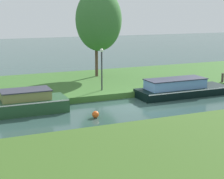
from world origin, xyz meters
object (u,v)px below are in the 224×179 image
channel_buoy (95,114)px  forest_narrowboat (27,103)px  willow_tree_left (99,20)px  lamp_post (102,64)px  mooring_post_near (222,78)px  black_barge (180,89)px

channel_buoy → forest_narrowboat: bearing=141.1°
willow_tree_left → channel_buoy: (-3.97, -9.65, -4.91)m
channel_buoy → willow_tree_left: bearing=67.6°
lamp_post → mooring_post_near: 9.88m
black_barge → willow_tree_left: bearing=115.7°
forest_narrowboat → mooring_post_near: size_ratio=6.63×
black_barge → willow_tree_left: size_ratio=0.93×
forest_narrowboat → mooring_post_near: forest_narrowboat is taller
black_barge → channel_buoy: black_barge is taller
black_barge → lamp_post: 5.74m
black_barge → mooring_post_near: size_ratio=9.74×
willow_tree_left → mooring_post_near: size_ratio=10.45×
forest_narrowboat → mooring_post_near: 15.37m
lamp_post → channel_buoy: 5.74m
black_barge → lamp_post: bearing=156.5°
willow_tree_left → mooring_post_near: (8.06, -5.76, -4.36)m
willow_tree_left → mooring_post_near: bearing=-35.5°
forest_narrowboat → willow_tree_left: willow_tree_left is taller
forest_narrowboat → channel_buoy: forest_narrowboat is taller
willow_tree_left → channel_buoy: 11.53m
forest_narrowboat → lamp_post: bearing=21.3°
lamp_post → channel_buoy: size_ratio=7.49×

